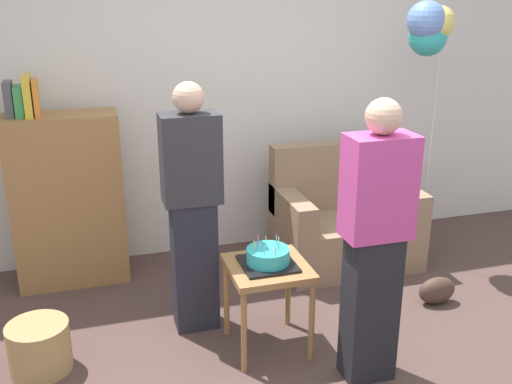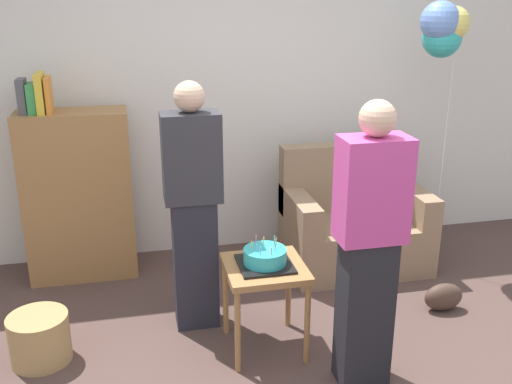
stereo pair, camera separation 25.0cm
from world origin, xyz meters
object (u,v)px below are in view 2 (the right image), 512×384
at_px(couch, 353,225).
at_px(bookshelf, 78,194).
at_px(wicker_basket, 40,338).
at_px(person_holding_cake, 369,248).
at_px(side_table, 265,278).
at_px(person_blowing_candles, 193,207).
at_px(birthday_cake, 265,258).
at_px(handbag, 443,297).
at_px(balloon_bunch, 444,28).

distance_m(couch, bookshelf, 2.17).
bearing_deg(wicker_basket, person_holding_cake, -17.89).
bearing_deg(side_table, bookshelf, 131.82).
bearing_deg(person_blowing_candles, wicker_basket, -150.27).
distance_m(birthday_cake, handbag, 1.43).
height_order(couch, wicker_basket, couch).
bearing_deg(couch, balloon_bunch, -7.54).
bearing_deg(bookshelf, birthday_cake, -48.18).
bearing_deg(wicker_basket, person_blowing_candles, 12.94).
distance_m(bookshelf, person_blowing_candles, 1.21).
xyz_separation_m(birthday_cake, handbag, (1.33, 0.17, -0.52)).
distance_m(side_table, birthday_cake, 0.14).
distance_m(bookshelf, balloon_bunch, 2.98).
bearing_deg(bookshelf, handbag, -24.34).
distance_m(person_blowing_candles, handbag, 1.87).
bearing_deg(person_blowing_candles, balloon_bunch, 32.74).
height_order(couch, person_holding_cake, person_holding_cake).
relative_size(side_table, wicker_basket, 1.58).
distance_m(wicker_basket, balloon_bunch, 3.47).
bearing_deg(wicker_basket, bookshelf, 79.91).
height_order(birthday_cake, person_holding_cake, person_holding_cake).
height_order(bookshelf, birthday_cake, bookshelf).
distance_m(couch, wicker_basket, 2.49).
xyz_separation_m(person_blowing_candles, balloon_bunch, (1.93, 0.55, 1.04)).
height_order(side_table, birthday_cake, birthday_cake).
height_order(bookshelf, wicker_basket, bookshelf).
bearing_deg(birthday_cake, bookshelf, 131.82).
bearing_deg(couch, person_holding_cake, -109.24).
xyz_separation_m(wicker_basket, handbag, (2.68, 0.01, -0.05)).
bearing_deg(birthday_cake, person_blowing_candles, 134.87).
bearing_deg(balloon_bunch, side_table, -149.04).
bearing_deg(person_blowing_candles, birthday_cake, -28.35).
bearing_deg(person_holding_cake, couch, -118.66).
relative_size(person_blowing_candles, balloon_bunch, 0.79).
xyz_separation_m(couch, person_blowing_candles, (-1.35, -0.63, 0.49)).
bearing_deg(person_holding_cake, person_blowing_candles, -53.34).
relative_size(bookshelf, balloon_bunch, 0.77).
bearing_deg(wicker_basket, handbag, 0.28).
relative_size(birthday_cake, person_holding_cake, 0.20).
relative_size(person_holding_cake, wicker_basket, 4.53).
bearing_deg(person_holding_cake, side_table, -52.31).
height_order(person_holding_cake, wicker_basket, person_holding_cake).
relative_size(bookshelf, side_table, 2.78).
height_order(bookshelf, person_blowing_candles, person_blowing_candles).
bearing_deg(balloon_bunch, person_blowing_candles, -164.04).
distance_m(wicker_basket, handbag, 2.68).
height_order(person_blowing_candles, wicker_basket, person_blowing_candles).
bearing_deg(couch, wicker_basket, -159.83).
bearing_deg(birthday_cake, person_holding_cake, -42.88).
height_order(bookshelf, side_table, bookshelf).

